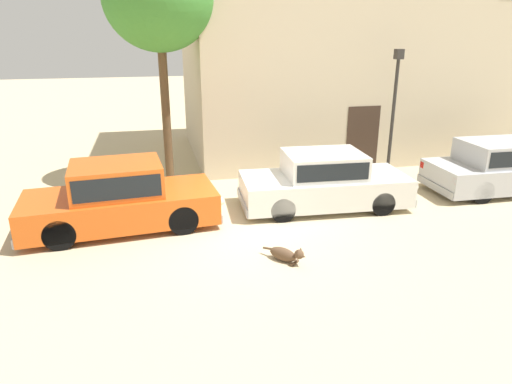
{
  "coord_description": "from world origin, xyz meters",
  "views": [
    {
      "loc": [
        -1.9,
        -9.19,
        4.3
      ],
      "look_at": [
        0.29,
        0.2,
        0.9
      ],
      "focal_mm": 31.86,
      "sensor_mm": 36.0,
      "label": 1
    }
  ],
  "objects_px": {
    "parked_sedan_nearest": "(120,196)",
    "stray_dog_spotted": "(286,254)",
    "parked_sedan_third": "(505,166)",
    "parked_sedan_second": "(324,180)",
    "street_lamp": "(395,98)"
  },
  "relations": [
    {
      "from": "parked_sedan_second",
      "to": "stray_dog_spotted",
      "type": "xyz_separation_m",
      "value": [
        -1.8,
        -2.67,
        -0.56
      ]
    },
    {
      "from": "parked_sedan_third",
      "to": "stray_dog_spotted",
      "type": "height_order",
      "value": "parked_sedan_third"
    },
    {
      "from": "stray_dog_spotted",
      "to": "street_lamp",
      "type": "bearing_deg",
      "value": 94.04
    },
    {
      "from": "parked_sedan_nearest",
      "to": "stray_dog_spotted",
      "type": "relative_size",
      "value": 5.6
    },
    {
      "from": "parked_sedan_third",
      "to": "stray_dog_spotted",
      "type": "bearing_deg",
      "value": -157.78
    },
    {
      "from": "street_lamp",
      "to": "parked_sedan_nearest",
      "type": "bearing_deg",
      "value": -165.56
    },
    {
      "from": "stray_dog_spotted",
      "to": "street_lamp",
      "type": "relative_size",
      "value": 0.21
    },
    {
      "from": "parked_sedan_nearest",
      "to": "parked_sedan_second",
      "type": "relative_size",
      "value": 1.02
    },
    {
      "from": "parked_sedan_second",
      "to": "parked_sedan_third",
      "type": "height_order",
      "value": "parked_sedan_third"
    },
    {
      "from": "parked_sedan_third",
      "to": "stray_dog_spotted",
      "type": "relative_size",
      "value": 5.63
    },
    {
      "from": "parked_sedan_second",
      "to": "street_lamp",
      "type": "distance_m",
      "value": 3.82
    },
    {
      "from": "parked_sedan_second",
      "to": "parked_sedan_third",
      "type": "bearing_deg",
      "value": 4.04
    },
    {
      "from": "street_lamp",
      "to": "stray_dog_spotted",
      "type": "bearing_deg",
      "value": -135.71
    },
    {
      "from": "parked_sedan_second",
      "to": "street_lamp",
      "type": "relative_size",
      "value": 1.15
    },
    {
      "from": "parked_sedan_nearest",
      "to": "parked_sedan_second",
      "type": "xyz_separation_m",
      "value": [
        5.03,
        0.17,
        -0.04
      ]
    }
  ]
}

